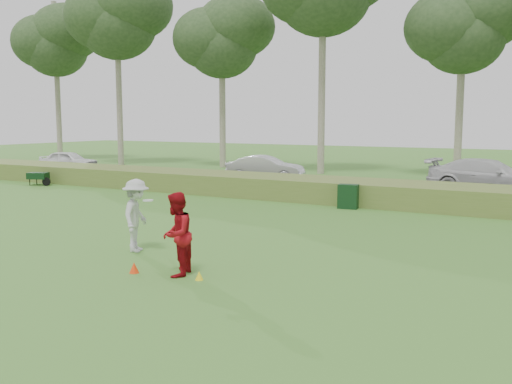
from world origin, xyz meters
The scene contains 16 objects.
ground centered at (0.00, 0.00, 0.00)m, with size 120.00×120.00×0.00m, color #377326.
reed_strip centered at (0.00, 12.00, 0.45)m, with size 80.00×3.00×0.90m, color #566E2C.
park_road centered at (0.00, 17.00, 0.03)m, with size 80.00×6.00×0.06m, color #2D2D2D.
tree_0 centered at (-30.00, 23.50, 9.72)m, with size 6.76×6.76×13.00m.
tree_1 centered at (-22.00, 22.20, 10.85)m, with size 7.54×7.54×14.50m.
tree_2 centered at (-14.00, 24.00, 8.97)m, with size 6.50×6.50×12.00m.
tree_4 centered at (2.00, 24.50, 8.59)m, with size 6.24×6.24×11.50m.
player_white centered at (-1.72, 0.76, 0.94)m, with size 1.13×1.40×1.88m.
player_red centered at (0.60, -0.60, 0.92)m, with size 0.89×0.70×1.84m, color #A10D16.
cone_orange centered at (-0.36, -0.90, 0.12)m, with size 0.22×0.22×0.24m, color #FF3B0D.
cone_yellow centered at (1.23, -0.65, 0.10)m, with size 0.18×0.18×0.19m, color yellow.
utility_cabinet centered at (0.54, 10.26, 0.47)m, with size 0.75×0.47×0.93m, color black.
wheelbarrow centered at (-16.23, 9.76, 0.48)m, with size 1.40×0.94×0.66m.
car_left centered at (-21.08, 16.25, 0.71)m, with size 1.53×3.81×1.30m, color white.
car_mid centered at (-6.66, 16.87, 0.76)m, with size 1.47×4.22×1.39m, color silver.
car_right centered at (4.69, 17.10, 0.84)m, with size 2.19×5.39×1.57m, color silver.
Camera 1 is at (8.08, -10.35, 3.40)m, focal length 40.00 mm.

